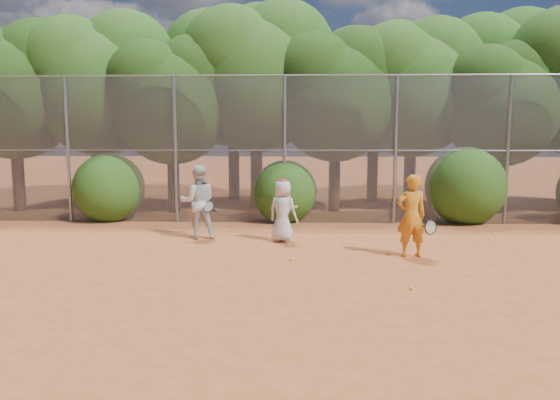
{
  "coord_description": "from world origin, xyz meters",
  "views": [
    {
      "loc": [
        -0.58,
        -8.89,
        2.63
      ],
      "look_at": [
        -1.0,
        2.5,
        1.1
      ],
      "focal_mm": 35.0,
      "sensor_mm": 36.0,
      "label": 1
    }
  ],
  "objects": [
    {
      "name": "ground",
      "position": [
        0.0,
        0.0,
        0.0
      ],
      "size": [
        80.0,
        80.0,
        0.0
      ],
      "primitive_type": "plane",
      "color": "#AC5126",
      "rests_on": "ground"
    },
    {
      "name": "fence_back",
      "position": [
        -0.12,
        6.0,
        2.05
      ],
      "size": [
        20.05,
        0.09,
        4.03
      ],
      "color": "gray",
      "rests_on": "ground"
    },
    {
      "name": "tree_0",
      "position": [
        -9.44,
        8.04,
        3.93
      ],
      "size": [
        4.38,
        3.81,
        6.0
      ],
      "color": "black",
      "rests_on": "ground"
    },
    {
      "name": "tree_1",
      "position": [
        -6.94,
        8.54,
        4.16
      ],
      "size": [
        4.64,
        4.03,
        6.35
      ],
      "color": "black",
      "rests_on": "ground"
    },
    {
      "name": "tree_2",
      "position": [
        -4.45,
        7.83,
        3.58
      ],
      "size": [
        3.99,
        3.47,
        5.47
      ],
      "color": "black",
      "rests_on": "ground"
    },
    {
      "name": "tree_3",
      "position": [
        -1.94,
        8.84,
        4.4
      ],
      "size": [
        4.89,
        4.26,
        6.7
      ],
      "color": "black",
      "rests_on": "ground"
    },
    {
      "name": "tree_4",
      "position": [
        0.55,
        8.24,
        3.76
      ],
      "size": [
        4.19,
        3.64,
        5.73
      ],
      "color": "black",
      "rests_on": "ground"
    },
    {
      "name": "tree_5",
      "position": [
        3.06,
        9.04,
        4.05
      ],
      "size": [
        4.51,
        3.92,
        6.17
      ],
      "color": "black",
      "rests_on": "ground"
    },
    {
      "name": "tree_6",
      "position": [
        5.55,
        8.03,
        3.47
      ],
      "size": [
        3.86,
        3.36,
        5.29
      ],
      "color": "black",
      "rests_on": "ground"
    },
    {
      "name": "tree_9",
      "position": [
        -7.94,
        10.84,
        4.34
      ],
      "size": [
        4.83,
        4.2,
        6.62
      ],
      "color": "black",
      "rests_on": "ground"
    },
    {
      "name": "tree_10",
      "position": [
        -2.93,
        11.05,
        4.63
      ],
      "size": [
        5.15,
        4.48,
        7.06
      ],
      "color": "black",
      "rests_on": "ground"
    },
    {
      "name": "tree_11",
      "position": [
        2.06,
        10.64,
        4.16
      ],
      "size": [
        4.64,
        4.03,
        6.35
      ],
      "color": "black",
      "rests_on": "ground"
    },
    {
      "name": "tree_12",
      "position": [
        6.56,
        11.24,
        4.51
      ],
      "size": [
        5.02,
        4.37,
        6.88
      ],
      "color": "black",
      "rests_on": "ground"
    },
    {
      "name": "bush_0",
      "position": [
        -6.0,
        6.3,
        1.0
      ],
      "size": [
        2.0,
        2.0,
        2.0
      ],
      "primitive_type": "sphere",
      "color": "#214B12",
      "rests_on": "ground"
    },
    {
      "name": "bush_1",
      "position": [
        -1.0,
        6.3,
        0.9
      ],
      "size": [
        1.8,
        1.8,
        1.8
      ],
      "primitive_type": "sphere",
      "color": "#214B12",
      "rests_on": "ground"
    },
    {
      "name": "bush_2",
      "position": [
        4.0,
        6.3,
        1.1
      ],
      "size": [
        2.2,
        2.2,
        2.2
      ],
      "primitive_type": "sphere",
      "color": "#214B12",
      "rests_on": "ground"
    },
    {
      "name": "player_yellow",
      "position": [
        1.68,
        2.09,
        0.84
      ],
      "size": [
        0.83,
        0.54,
        1.69
      ],
      "rotation": [
        0.0,
        0.0,
        3.32
      ],
      "color": "orange",
      "rests_on": "ground"
    },
    {
      "name": "player_teen",
      "position": [
        -0.97,
        3.45,
        0.73
      ],
      "size": [
        0.83,
        0.73,
        1.46
      ],
      "rotation": [
        0.0,
        0.0,
        2.67
      ],
      "color": "silver",
      "rests_on": "ground"
    },
    {
      "name": "player_white",
      "position": [
        -3.0,
        3.85,
        0.87
      ],
      "size": [
        0.97,
        0.85,
        1.75
      ],
      "rotation": [
        0.0,
        0.0,
        3.36
      ],
      "color": "silver",
      "rests_on": "ground"
    },
    {
      "name": "ball_0",
      "position": [
        1.25,
        2.23,
        0.03
      ],
      "size": [
        0.07,
        0.07,
        0.07
      ],
      "primitive_type": "sphere",
      "color": "#C6D025",
      "rests_on": "ground"
    },
    {
      "name": "ball_1",
      "position": [
        3.83,
        3.77,
        0.03
      ],
      "size": [
        0.07,
        0.07,
        0.07
      ],
      "primitive_type": "sphere",
      "color": "#C6D025",
      "rests_on": "ground"
    },
    {
      "name": "ball_2",
      "position": [
        1.23,
        -0.23,
        0.03
      ],
      "size": [
        0.07,
        0.07,
        0.07
      ],
      "primitive_type": "sphere",
      "color": "#C6D025",
      "rests_on": "ground"
    },
    {
      "name": "ball_4",
      "position": [
        -0.74,
        1.62,
        0.03
      ],
      "size": [
        0.07,
        0.07,
        0.07
      ],
      "primitive_type": "sphere",
      "color": "#C6D025",
      "rests_on": "ground"
    },
    {
      "name": "ball_5",
      "position": [
        2.2,
        4.48,
        0.03
      ],
      "size": [
        0.07,
        0.07,
        0.07
      ],
      "primitive_type": "sphere",
      "color": "#C6D025",
      "rests_on": "ground"
    }
  ]
}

